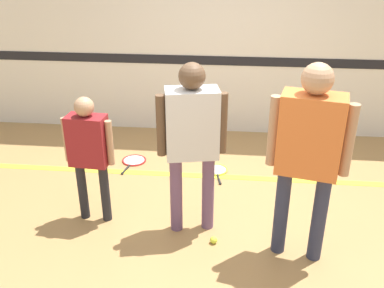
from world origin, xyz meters
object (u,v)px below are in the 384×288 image
object	(u,v)px
person_student_left	(89,147)
person_student_right	(309,145)
racket_second_spare	(134,161)
racket_spare_on_floor	(216,170)
person_instructor	(192,132)
tennis_ball_by_spare_racket	(212,169)
tennis_ball_near_instructor	(214,240)

from	to	relation	value
person_student_left	person_student_right	bearing A→B (deg)	-5.89
racket_second_spare	racket_spare_on_floor	bearing A→B (deg)	92.89
person_instructor	tennis_ball_by_spare_racket	bearing A→B (deg)	72.20
person_student_right	tennis_ball_near_instructor	bearing A→B (deg)	7.48
person_student_right	racket_second_spare	size ratio (longest dim) A/B	3.15
person_student_left	person_instructor	bearing A→B (deg)	0.83
person_instructor	racket_spare_on_floor	size ratio (longest dim) A/B	3.19
racket_second_spare	tennis_ball_by_spare_racket	bearing A→B (deg)	92.27
racket_spare_on_floor	person_instructor	bearing A→B (deg)	-19.90
person_instructor	tennis_ball_near_instructor	world-z (taller)	person_instructor
person_instructor	racket_spare_on_floor	bearing A→B (deg)	69.35
person_instructor	person_student_right	xyz separation A→B (m)	(0.94, -0.28, 0.06)
person_student_left	person_student_right	size ratio (longest dim) A/B	0.74
tennis_ball_by_spare_racket	racket_spare_on_floor	bearing A→B (deg)	3.00
person_instructor	person_student_right	world-z (taller)	person_student_right
person_instructor	tennis_ball_near_instructor	size ratio (longest dim) A/B	24.22
racket_second_spare	person_instructor	bearing A→B (deg)	44.74
racket_second_spare	tennis_ball_near_instructor	xyz separation A→B (m)	(1.07, -1.48, 0.02)
person_instructor	racket_second_spare	bearing A→B (deg)	112.38
person_student_right	racket_spare_on_floor	xyz separation A→B (m)	(-0.76, 1.41, -1.04)
person_student_right	tennis_ball_by_spare_racket	distance (m)	1.92
person_student_right	person_student_left	bearing A→B (deg)	2.50
person_instructor	person_student_left	xyz separation A→B (m)	(-0.95, 0.06, -0.21)
racket_spare_on_floor	racket_second_spare	world-z (taller)	same
person_instructor	racket_second_spare	world-z (taller)	person_instructor
tennis_ball_by_spare_racket	person_student_right	bearing A→B (deg)	-59.92
racket_spare_on_floor	racket_second_spare	distance (m)	1.04
tennis_ball_near_instructor	person_student_right	bearing A→B (deg)	-5.37
racket_second_spare	tennis_ball_by_spare_racket	size ratio (longest dim) A/B	8.16
person_instructor	person_student_right	size ratio (longest dim) A/B	0.94
person_instructor	racket_spare_on_floor	distance (m)	1.50
person_instructor	tennis_ball_by_spare_racket	xyz separation A→B (m)	(0.12, 1.12, -0.96)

